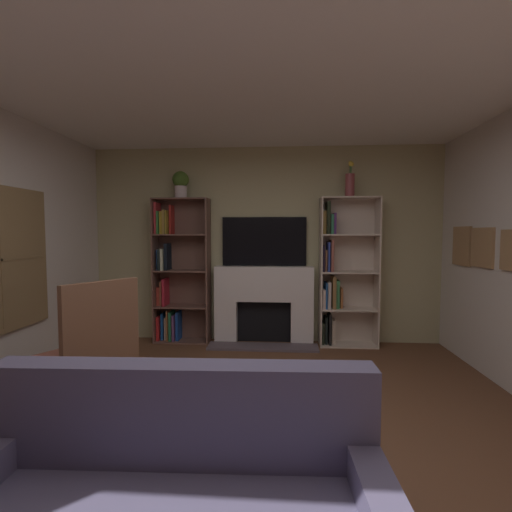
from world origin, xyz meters
TOP-DOWN VIEW (x-y plane):
  - ground_plane at (0.00, 0.00)m, footprint 6.37×6.37m
  - wall_back_accent at (0.00, 2.68)m, footprint 4.79×0.06m
  - ceiling at (0.00, 0.00)m, footprint 4.79×5.43m
  - fireplace at (0.00, 2.54)m, footprint 1.41×0.52m
  - tv at (0.00, 2.62)m, footprint 1.12×0.06m
  - bookshelf_left at (-1.19, 2.55)m, footprint 0.74×0.29m
  - bookshelf_right at (1.00, 2.54)m, footprint 0.74×0.32m
  - potted_plant at (-1.10, 2.50)m, footprint 0.22×0.22m
  - vase_with_flowers at (1.10, 2.50)m, footprint 0.12×0.12m
  - armchair at (-1.30, 0.48)m, footprint 0.84×0.85m
  - coffee_table at (-0.19, -0.27)m, footprint 0.74×0.45m

SIDE VIEW (x-z plane):
  - ground_plane at x=0.00m, z-range 0.00..0.00m
  - coffee_table at x=-0.19m, z-range 0.14..0.57m
  - armchair at x=-1.30m, z-range -0.02..1.08m
  - fireplace at x=0.00m, z-range 0.03..1.05m
  - bookshelf_left at x=-1.19m, z-range -0.04..1.89m
  - bookshelf_right at x=1.00m, z-range -0.03..1.89m
  - wall_back_accent at x=0.00m, z-range 0.00..2.62m
  - tv at x=0.00m, z-range 1.03..1.68m
  - vase_with_flowers at x=1.10m, z-range 1.87..2.33m
  - potted_plant at x=-1.10m, z-range 1.95..2.30m
  - ceiling at x=0.00m, z-range 2.62..2.68m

